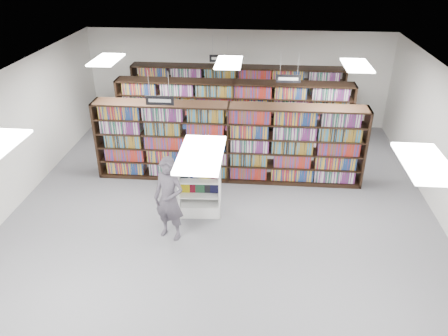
# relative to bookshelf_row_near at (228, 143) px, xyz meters

# --- Properties ---
(floor) EXTENTS (12.00, 12.00, 0.00)m
(floor) POSITION_rel_bookshelf_row_near_xyz_m (0.00, -2.00, -1.05)
(floor) COLOR #4E4E53
(floor) RESTS_ON ground
(ceiling) EXTENTS (10.00, 12.00, 0.10)m
(ceiling) POSITION_rel_bookshelf_row_near_xyz_m (0.00, -2.00, 2.15)
(ceiling) COLOR silver
(ceiling) RESTS_ON wall_back
(wall_back) EXTENTS (10.00, 0.10, 3.20)m
(wall_back) POSITION_rel_bookshelf_row_near_xyz_m (0.00, 4.00, 0.55)
(wall_back) COLOR silver
(wall_back) RESTS_ON ground
(bookshelf_row_near) EXTENTS (7.00, 0.60, 2.10)m
(bookshelf_row_near) POSITION_rel_bookshelf_row_near_xyz_m (0.00, 0.00, 0.00)
(bookshelf_row_near) COLOR black
(bookshelf_row_near) RESTS_ON floor
(bookshelf_row_mid) EXTENTS (7.00, 0.60, 2.10)m
(bookshelf_row_mid) POSITION_rel_bookshelf_row_near_xyz_m (0.00, 2.00, 0.00)
(bookshelf_row_mid) COLOR black
(bookshelf_row_mid) RESTS_ON floor
(bookshelf_row_far) EXTENTS (7.00, 0.60, 2.10)m
(bookshelf_row_far) POSITION_rel_bookshelf_row_near_xyz_m (0.00, 3.70, 0.00)
(bookshelf_row_far) COLOR black
(bookshelf_row_far) RESTS_ON floor
(aisle_sign_left) EXTENTS (0.65, 0.02, 0.80)m
(aisle_sign_left) POSITION_rel_bookshelf_row_near_xyz_m (-1.50, -1.00, 1.48)
(aisle_sign_left) COLOR #B2B2B7
(aisle_sign_left) RESTS_ON ceiling
(aisle_sign_right) EXTENTS (0.65, 0.02, 0.80)m
(aisle_sign_right) POSITION_rel_bookshelf_row_near_xyz_m (1.50, 1.00, 1.48)
(aisle_sign_right) COLOR #B2B2B7
(aisle_sign_right) RESTS_ON ceiling
(aisle_sign_center) EXTENTS (0.65, 0.02, 0.80)m
(aisle_sign_center) POSITION_rel_bookshelf_row_near_xyz_m (-0.50, 3.00, 1.48)
(aisle_sign_center) COLOR #B2B2B7
(aisle_sign_center) RESTS_ON ceiling
(troffer_front_center) EXTENTS (0.60, 1.20, 0.04)m
(troffer_front_center) POSITION_rel_bookshelf_row_near_xyz_m (0.00, -5.00, 2.11)
(troffer_front_center) COLOR white
(troffer_front_center) RESTS_ON ceiling
(troffer_front_right) EXTENTS (0.60, 1.20, 0.04)m
(troffer_front_right) POSITION_rel_bookshelf_row_near_xyz_m (3.00, -5.00, 2.11)
(troffer_front_right) COLOR white
(troffer_front_right) RESTS_ON ceiling
(troffer_back_left) EXTENTS (0.60, 1.20, 0.04)m
(troffer_back_left) POSITION_rel_bookshelf_row_near_xyz_m (-3.00, 0.00, 2.11)
(troffer_back_left) COLOR white
(troffer_back_left) RESTS_ON ceiling
(troffer_back_center) EXTENTS (0.60, 1.20, 0.04)m
(troffer_back_center) POSITION_rel_bookshelf_row_near_xyz_m (0.00, 0.00, 2.11)
(troffer_back_center) COLOR white
(troffer_back_center) RESTS_ON ceiling
(troffer_back_right) EXTENTS (0.60, 1.20, 0.04)m
(troffer_back_right) POSITION_rel_bookshelf_row_near_xyz_m (3.00, 0.00, 2.11)
(troffer_back_right) COLOR white
(troffer_back_right) RESTS_ON ceiling
(endcap_display) EXTENTS (1.00, 0.54, 1.36)m
(endcap_display) POSITION_rel_bookshelf_row_near_xyz_m (-0.53, -1.73, -0.59)
(endcap_display) COLOR silver
(endcap_display) RESTS_ON floor
(open_book) EXTENTS (0.72, 0.44, 0.13)m
(open_book) POSITION_rel_bookshelf_row_near_xyz_m (-0.48, -1.69, 0.34)
(open_book) COLOR black
(open_book) RESTS_ON endcap_display
(shopper) EXTENTS (0.80, 0.66, 1.89)m
(shopper) POSITION_rel_bookshelf_row_near_xyz_m (-1.04, -2.70, -0.10)
(shopper) COLOR #49434D
(shopper) RESTS_ON floor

